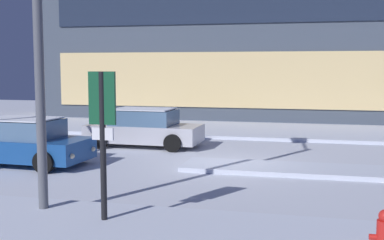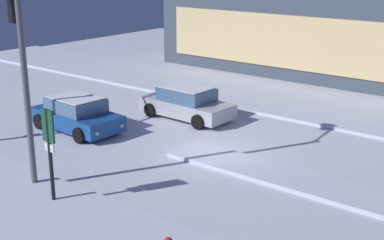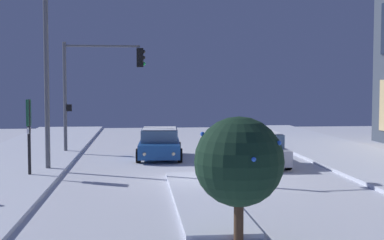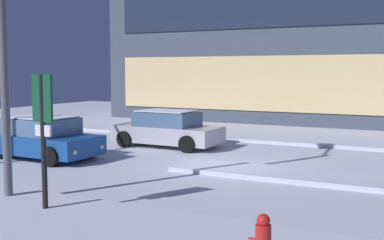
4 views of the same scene
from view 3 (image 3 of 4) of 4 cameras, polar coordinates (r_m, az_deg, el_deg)
The scene contains 8 objects.
ground at distance 20.15m, azimuth 1.40°, elevation -6.47°, with size 52.00×52.00×0.00m, color silver.
median_strip at distance 16.86m, azimuth 1.07°, elevation -8.21°, with size 9.00×1.80×0.14m, color silver.
car_near at distance 26.21m, azimuth -3.48°, elevation -2.57°, with size 4.48×2.32×1.49m.
car_far at distance 24.22m, azimuth 7.21°, elevation -3.10°, with size 4.56×2.19×1.49m.
traffic_light_corner_near_left at distance 28.70m, azimuth -10.11°, elevation 4.52°, with size 0.32×4.31×5.84m.
street_lamp_arched at distance 22.85m, azimuth -13.58°, elevation 7.61°, with size 0.58×2.60×7.99m.
parking_info_sign at distance 21.42m, azimuth -16.97°, elevation -0.79°, with size 0.55×0.12×3.03m.
decorated_tree_median at distance 12.00m, azimuth 5.02°, elevation -4.46°, with size 2.05×2.06×2.86m.
Camera 3 is at (19.69, -2.47, 3.52)m, focal length 50.11 mm.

